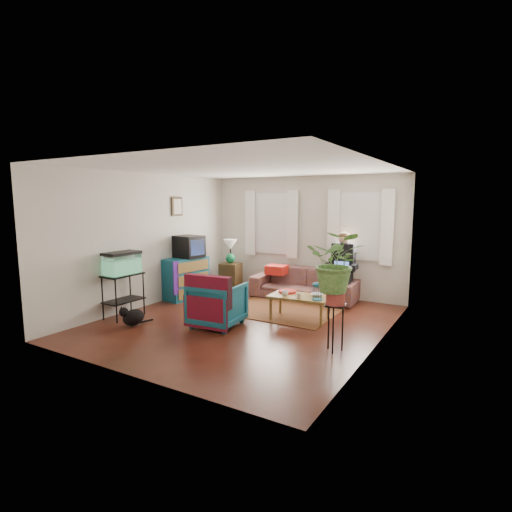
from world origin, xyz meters
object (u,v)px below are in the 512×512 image
Objects in this scene: side_table at (231,276)px; armchair at (217,302)px; dresser at (186,278)px; sofa at (304,279)px; aquarium_stand at (124,296)px; coffee_table at (299,308)px; plant_stand at (335,328)px.

armchair reaches higher than side_table.
dresser is at bearing -105.76° from side_table.
side_table is (-1.86, -0.04, -0.12)m from sofa.
sofa is 1.87m from side_table.
side_table is 0.77× the size of armchair.
aquarium_stand is at bearing 9.75° from armchair.
dresser is at bearing 171.14° from coffee_table.
sofa is at bearing -106.85° from armchair.
side_table is 2.77m from armchair.
coffee_table is at bearing 133.26° from plant_stand.
side_table is 0.64× the size of dresser.
aquarium_stand is at bearing -83.38° from dresser.
dresser is (-0.34, -1.21, 0.13)m from side_table.
sofa is 2.53m from dresser.
side_table is 0.93× the size of plant_stand.
dresser reaches higher than sofa.
side_table is at bearing 177.37° from sofa.
dresser is 4.01m from plant_stand.
coffee_table is (2.76, -0.21, -0.22)m from dresser.
armchair is 2.08m from plant_stand.
dresser is 1.67m from aquarium_stand.
aquarium_stand reaches higher than plant_stand.
armchair reaches higher than aquarium_stand.
sofa is 2.83× the size of aquarium_stand.
dresser is 2.78m from coffee_table.
plant_stand is at bearing -51.31° from coffee_table.
aquarium_stand is 0.75× the size of coffee_table.
sofa reaches higher than coffee_table.
dresser is 0.93× the size of coffee_table.
armchair is at bearing 177.06° from plant_stand.
aquarium_stand reaches higher than coffee_table.
armchair is (-0.49, -2.44, -0.03)m from sofa.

